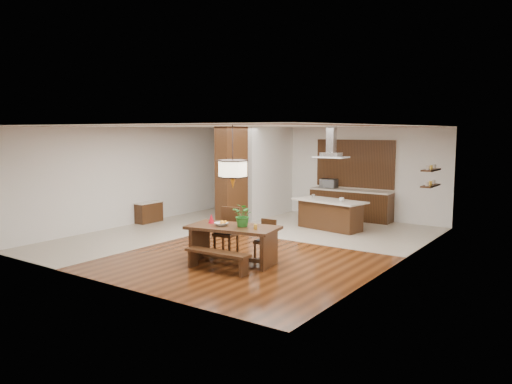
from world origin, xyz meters
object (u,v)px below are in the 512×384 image
Objects in this scene: hallway_console at (149,212)px; range_hood at (331,142)px; dining_chair_right at (265,240)px; pendant_lantern at (233,157)px; dining_table at (233,236)px; kitchen_island at (330,214)px; island_cup at (342,199)px; foliage_plant at (243,215)px; dining_bench at (218,261)px; dining_chair_left at (226,231)px; microwave at (329,183)px; fruit_bowl at (221,224)px.

range_hood is (5.00, 2.19, 2.15)m from hallway_console.
dining_chair_right is 0.65× the size of pendant_lantern.
kitchen_island is at bearing 89.16° from dining_table.
range_hood is 6.76× the size of island_cup.
foliage_plant is 4.57m from range_hood.
dining_chair_left is (-0.70, 1.16, 0.33)m from dining_bench.
pendant_lantern is (0.00, 0.00, 1.66)m from dining_table.
dining_chair_left is 1.03m from foliage_plant.
microwave is (-0.91, 6.25, 0.51)m from dining_table.
dining_bench is 2.92× the size of foliage_plant.
dining_chair_left reaches higher than kitchen_island.
hallway_console is 1.80× the size of foliage_plant.
kitchen_island is at bearing 92.04° from foliage_plant.
pendant_lantern is 1.44m from fruit_bowl.
island_cup is at bearing -55.06° from microwave.
dining_bench is at bearing -102.11° from dining_chair_right.
dining_chair_left is 0.81× the size of pendant_lantern.
dining_bench is 5.14× the size of fruit_bowl.
dining_bench is 0.91m from fruit_bowl.
island_cup is (0.10, 3.66, 0.47)m from dining_chair_right.
dining_bench is 10.75× the size of island_cup.
foliage_plant reaches higher than dining_table.
dining_table is (4.93, -2.22, 0.27)m from hallway_console.
hallway_console is at bearing 161.59° from dining_chair_right.
kitchen_island is (0.30, 4.52, -0.39)m from fruit_bowl.
dining_table is 4.16× the size of foliage_plant.
pendant_lantern and range_hood have the same top height.
foliage_plant is at bearing -105.66° from dining_chair_right.
pendant_lantern reaches higher than dining_chair_right.
fruit_bowl is 0.31× the size of range_hood.
hallway_console is at bearing -146.25° from kitchen_island.
dining_chair_left is 1.87m from pendant_lantern.
foliage_plant is 0.54× the size of range_hood.
dining_chair_left is 0.49× the size of kitchen_island.
kitchen_island reaches higher than hallway_console.
foliage_plant is 0.53m from fruit_bowl.
foliage_plant is (0.79, -0.41, 0.51)m from dining_chair_left.
foliage_plant reaches higher than kitchen_island.
range_hood reaches higher than foliage_plant.
dining_chair_right is 1.66× the size of microwave.
fruit_bowl reaches higher than dining_bench.
hallway_console is 0.62× the size of dining_bench.
hallway_console is 3.16× the size of fruit_bowl.
dining_table is at bearing -48.81° from dining_chair_left.
microwave reaches higher than dining_bench.
fruit_bowl is 4.54m from kitchen_island.
island_cup is at bearing 86.54° from dining_chair_right.
hallway_console is 5.52m from dining_chair_right.
island_cup is (0.69, 4.42, 0.08)m from fruit_bowl.
foliage_plant is 6.28m from microwave.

